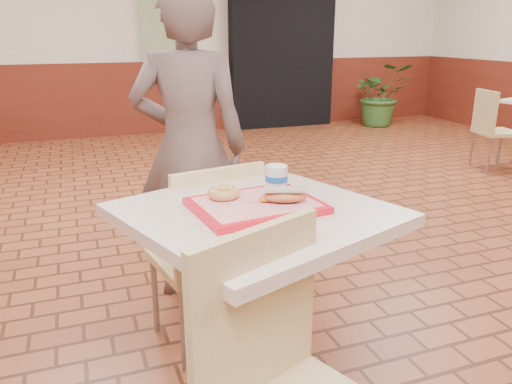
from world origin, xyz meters
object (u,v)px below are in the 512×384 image
object	(u,v)px
main_table	(256,281)
long_john_donut	(283,196)
serving_tray	(256,205)
potted_plant	(381,95)
chair_main_back	(209,249)
chair_second_left	(492,126)
ring_donut	(224,193)
paper_cup	(276,179)
customer	(190,148)

from	to	relation	value
main_table	long_john_donut	distance (m)	0.33
serving_tray	long_john_donut	world-z (taller)	long_john_donut
main_table	potted_plant	xyz separation A→B (m)	(3.91, 5.11, -0.09)
chair_main_back	long_john_donut	bearing A→B (deg)	94.59
chair_main_back	long_john_donut	xyz separation A→B (m)	(0.14, -0.50, 0.39)
chair_second_left	ring_donut	bearing A→B (deg)	135.57
chair_second_left	chair_main_back	bearing A→B (deg)	131.43
serving_tray	potted_plant	world-z (taller)	potted_plant
main_table	serving_tray	world-z (taller)	serving_tray
main_table	paper_cup	distance (m)	0.37
chair_second_left	potted_plant	bearing A→B (deg)	3.89
customer	paper_cup	bearing A→B (deg)	114.45
serving_tray	potted_plant	bearing A→B (deg)	52.56
ring_donut	chair_second_left	distance (m)	4.39
main_table	chair_main_back	bearing A→B (deg)	96.16
customer	main_table	bearing A→B (deg)	108.39
potted_plant	serving_tray	bearing A→B (deg)	-127.44
serving_tray	paper_cup	size ratio (longest dim) A/B	4.17
long_john_donut	serving_tray	bearing A→B (deg)	158.02
chair_second_left	potted_plant	distance (m)	2.63
ring_donut	paper_cup	size ratio (longest dim) A/B	1.13
chair_main_back	main_table	bearing A→B (deg)	85.60
paper_cup	chair_main_back	bearing A→B (deg)	111.00
chair_main_back	customer	size ratio (longest dim) A/B	0.54
main_table	customer	distance (m)	1.06
customer	ring_donut	world-z (taller)	customer
chair_main_back	long_john_donut	world-z (taller)	long_john_donut
chair_main_back	potted_plant	size ratio (longest dim) A/B	0.94
ring_donut	long_john_donut	xyz separation A→B (m)	(0.18, -0.11, 0.00)
ring_donut	long_john_donut	world-z (taller)	long_john_donut
customer	paper_cup	xyz separation A→B (m)	(0.10, -0.95, 0.09)
main_table	chair_second_left	distance (m)	4.34
ring_donut	paper_cup	distance (m)	0.20
customer	paper_cup	size ratio (longest dim) A/B	16.64
main_table	paper_cup	bearing A→B (deg)	33.93
chair_main_back	ring_donut	world-z (taller)	ring_donut
serving_tray	paper_cup	xyz separation A→B (m)	(0.10, 0.07, 0.06)
long_john_donut	paper_cup	distance (m)	0.11
customer	ring_donut	distance (m)	0.95
ring_donut	long_john_donut	distance (m)	0.21
chair_second_left	long_john_donut	bearing A→B (deg)	138.12
chair_main_back	potted_plant	distance (m)	6.10
customer	serving_tray	bearing A→B (deg)	108.39
ring_donut	potted_plant	xyz separation A→B (m)	(4.00, 5.03, -0.41)
main_table	potted_plant	distance (m)	6.43
paper_cup	chair_second_left	size ratio (longest dim) A/B	0.12
chair_main_back	serving_tray	bearing A→B (deg)	85.60
ring_donut	main_table	bearing A→B (deg)	-41.09
ring_donut	potted_plant	bearing A→B (deg)	51.50
chair_main_back	long_john_donut	size ratio (longest dim) A/B	5.33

